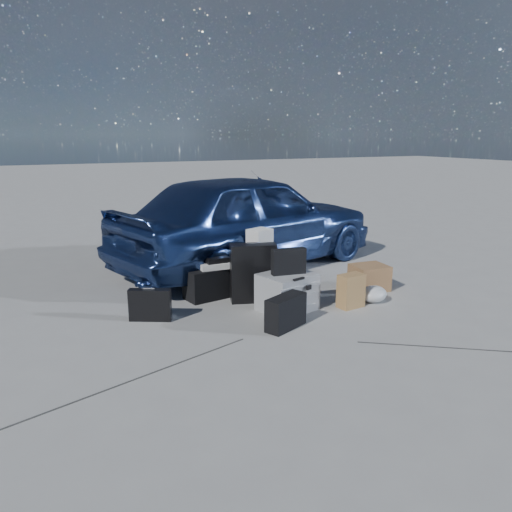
{
  "coord_description": "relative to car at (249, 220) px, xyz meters",
  "views": [
    {
      "loc": [
        -2.4,
        -4.11,
        1.82
      ],
      "look_at": [
        -0.0,
        0.85,
        0.48
      ],
      "focal_mm": 35.0,
      "sensor_mm": 36.0,
      "label": 1
    }
  ],
  "objects": [
    {
      "name": "car",
      "position": [
        0.0,
        0.0,
        0.0
      ],
      "size": [
        4.24,
        2.62,
        1.35
      ],
      "primitive_type": "imported",
      "rotation": [
        0.0,
        0.0,
        1.85
      ],
      "color": "navy",
      "rests_on": "ground"
    },
    {
      "name": "flat_box_black",
      "position": [
        -0.91,
        -1.07,
        -0.23
      ],
      "size": [
        0.27,
        0.2,
        0.06
      ],
      "primitive_type": "cube",
      "rotation": [
        0.0,
        0.0,
        0.02
      ],
      "color": "black",
      "rests_on": "flat_box_white"
    },
    {
      "name": "laptop_bag",
      "position": [
        -0.39,
        -1.81,
        -0.14
      ],
      "size": [
        0.37,
        0.14,
        0.27
      ],
      "primitive_type": "cube",
      "rotation": [
        0.0,
        0.0,
        -0.14
      ],
      "color": "black",
      "rests_on": "pelican_case"
    },
    {
      "name": "suitcase_right",
      "position": [
        -0.33,
        -1.0,
        -0.41
      ],
      "size": [
        0.46,
        0.31,
        0.52
      ],
      "primitive_type": "cube",
      "rotation": [
        0.0,
        0.0,
        0.38
      ],
      "color": "black",
      "rests_on": "ground"
    },
    {
      "name": "kraft_bag",
      "position": [
        0.26,
        -2.04,
        -0.49
      ],
      "size": [
        0.29,
        0.2,
        0.37
      ],
      "primitive_type": "cube",
      "rotation": [
        0.0,
        0.0,
        0.12
      ],
      "color": "#B0824D",
      "rests_on": "ground"
    },
    {
      "name": "plastic_bag",
      "position": [
        0.6,
        -2.0,
        -0.58
      ],
      "size": [
        0.4,
        0.38,
        0.18
      ],
      "primitive_type": "ellipsoid",
      "rotation": [
        0.0,
        0.0,
        0.37
      ],
      "color": "silver",
      "rests_on": "ground"
    },
    {
      "name": "suitcase_left",
      "position": [
        -0.6,
        -1.4,
        -0.35
      ],
      "size": [
        0.53,
        0.32,
        0.65
      ],
      "primitive_type": "cube",
      "rotation": [
        0.0,
        0.0,
        -0.3
      ],
      "color": "black",
      "rests_on": "ground"
    },
    {
      "name": "ground",
      "position": [
        -0.49,
        -2.1,
        -0.67
      ],
      "size": [
        60.0,
        60.0,
        0.0
      ],
      "primitive_type": "plane",
      "color": "#9D9E99",
      "rests_on": "ground"
    },
    {
      "name": "white_carton",
      "position": [
        -0.32,
        -1.0,
        -0.04
      ],
      "size": [
        0.32,
        0.29,
        0.21
      ],
      "primitive_type": "cube",
      "rotation": [
        0.0,
        0.0,
        0.36
      ],
      "color": "white",
      "rests_on": "suitcase_right"
    },
    {
      "name": "pelican_case",
      "position": [
        -0.4,
        -1.81,
        -0.48
      ],
      "size": [
        0.64,
        0.56,
        0.4
      ],
      "primitive_type": "cube",
      "rotation": [
        0.0,
        0.0,
        0.25
      ],
      "color": "gray",
      "rests_on": "ground"
    },
    {
      "name": "flat_box_white",
      "position": [
        -0.93,
        -1.07,
        -0.29
      ],
      "size": [
        0.38,
        0.3,
        0.06
      ],
      "primitive_type": "cube",
      "rotation": [
        0.0,
        0.0,
        -0.06
      ],
      "color": "white",
      "rests_on": "duffel_bag"
    },
    {
      "name": "cardboard_box",
      "position": [
        0.84,
        -1.62,
        -0.52
      ],
      "size": [
        0.43,
        0.39,
        0.3
      ],
      "primitive_type": "cube",
      "rotation": [
        0.0,
        0.0,
        -0.09
      ],
      "color": "olive",
      "rests_on": "ground"
    },
    {
      "name": "duffel_bag",
      "position": [
        -0.92,
        -1.05,
        -0.5
      ],
      "size": [
        0.74,
        0.42,
        0.35
      ],
      "primitive_type": "cube",
      "rotation": [
        0.0,
        0.0,
        0.18
      ],
      "color": "black",
      "rests_on": "ground"
    },
    {
      "name": "messenger_bag",
      "position": [
        -0.66,
        -2.26,
        -0.51
      ],
      "size": [
        0.49,
        0.35,
        0.32
      ],
      "primitive_type": "cube",
      "rotation": [
        0.0,
        0.0,
        0.44
      ],
      "color": "black",
      "rests_on": "ground"
    },
    {
      "name": "briefcase",
      "position": [
        -1.79,
        -1.49,
        -0.51
      ],
      "size": [
        0.41,
        0.28,
        0.33
      ],
      "primitive_type": "cube",
      "rotation": [
        0.0,
        0.0,
        -0.49
      ],
      "color": "black",
      "rests_on": "ground"
    }
  ]
}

